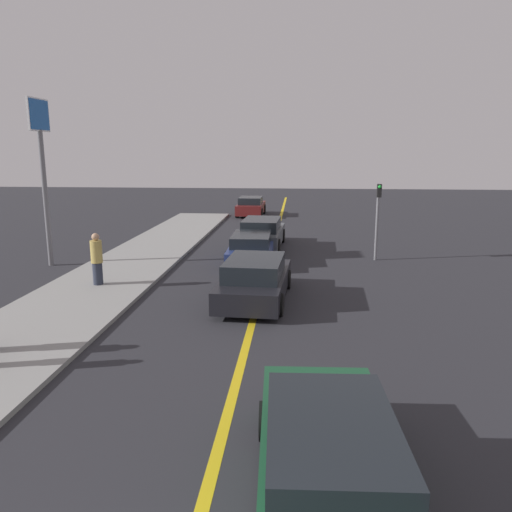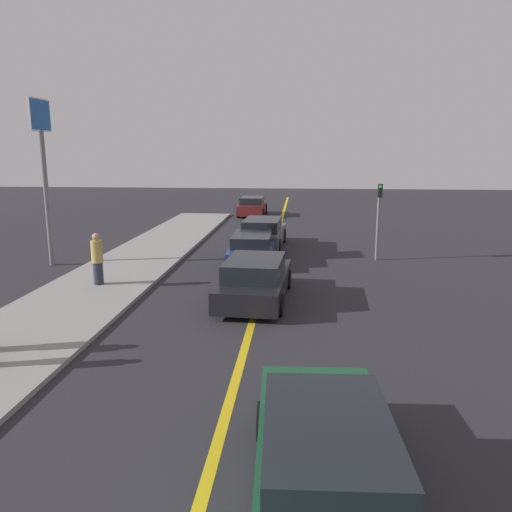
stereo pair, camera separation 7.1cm
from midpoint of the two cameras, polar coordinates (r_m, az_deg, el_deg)
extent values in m
cube|color=gold|center=(20.93, 1.33, -0.77)|extent=(0.20, 60.00, 0.01)
cube|color=gray|center=(20.76, -14.47, -1.09)|extent=(3.60, 33.41, 0.12)
cube|color=#144728|center=(7.19, 8.07, -22.91)|extent=(2.02, 4.85, 0.69)
cube|color=black|center=(6.66, 8.35, -19.90)|extent=(1.71, 2.70, 0.50)
cylinder|color=black|center=(8.51, 0.90, -18.34)|extent=(0.25, 0.65, 0.64)
cylinder|color=black|center=(8.65, 13.04, -18.14)|extent=(0.25, 0.65, 0.64)
cube|color=black|center=(15.69, -0.23, -3.24)|extent=(2.14, 4.74, 0.64)
cube|color=black|center=(15.31, -0.31, -1.31)|extent=(1.80, 2.64, 0.55)
cylinder|color=black|center=(17.24, -2.51, -2.45)|extent=(0.25, 0.66, 0.65)
cylinder|color=black|center=(17.02, 3.46, -2.66)|extent=(0.25, 0.66, 0.65)
cylinder|color=black|center=(14.53, -4.56, -5.25)|extent=(0.25, 0.66, 0.65)
cylinder|color=black|center=(14.26, 2.55, -5.55)|extent=(0.25, 0.66, 0.65)
cube|color=navy|center=(21.18, -0.58, 0.68)|extent=(1.84, 4.70, 0.56)
cube|color=black|center=(20.86, -0.64, 1.92)|extent=(1.60, 2.59, 0.45)
cylinder|color=black|center=(22.70, -2.41, 1.13)|extent=(0.23, 0.70, 0.70)
cylinder|color=black|center=(22.58, 1.85, 1.07)|extent=(0.23, 0.70, 0.70)
cylinder|color=black|center=(19.88, -3.33, -0.44)|extent=(0.23, 0.70, 0.70)
cylinder|color=black|center=(19.74, 1.53, -0.51)|extent=(0.23, 0.70, 0.70)
cube|color=#4C5156|center=(24.19, 0.58, 2.26)|extent=(2.10, 4.80, 0.69)
cube|color=black|center=(23.86, 0.54, 3.62)|extent=(1.78, 2.67, 0.54)
cylinder|color=black|center=(25.77, -1.02, 2.43)|extent=(0.25, 0.70, 0.69)
cylinder|color=black|center=(25.58, 2.96, 2.34)|extent=(0.25, 0.70, 0.69)
cylinder|color=black|center=(22.93, -2.09, 1.22)|extent=(0.25, 0.70, 0.69)
cylinder|color=black|center=(22.70, 2.38, 1.12)|extent=(0.25, 0.70, 0.69)
cube|color=maroon|center=(36.24, -0.64, 5.49)|extent=(1.84, 4.18, 0.68)
cube|color=black|center=(35.98, -0.67, 6.38)|extent=(1.60, 2.30, 0.48)
cylinder|color=black|center=(37.63, -1.72, 5.43)|extent=(0.23, 0.68, 0.68)
cylinder|color=black|center=(37.46, 0.87, 5.41)|extent=(0.23, 0.68, 0.68)
cylinder|color=black|center=(35.10, -2.24, 4.96)|extent=(0.23, 0.68, 0.68)
cylinder|color=black|center=(34.91, 0.53, 4.93)|extent=(0.23, 0.68, 0.68)
cylinder|color=#282D3D|center=(17.87, -17.74, -1.92)|extent=(0.33, 0.33, 0.76)
cylinder|color=tan|center=(17.71, -17.90, 0.48)|extent=(0.39, 0.39, 0.76)
sphere|color=tan|center=(17.62, -18.00, 2.09)|extent=(0.25, 0.25, 0.25)
cylinder|color=slate|center=(21.78, 13.57, 3.75)|extent=(0.12, 0.12, 3.26)
cube|color=black|center=(21.46, 13.81, 7.26)|extent=(0.18, 0.18, 0.55)
sphere|color=green|center=(21.36, 13.87, 7.68)|extent=(0.14, 0.14, 0.14)
cylinder|color=slate|center=(21.74, -22.99, 5.97)|extent=(0.20, 0.20, 5.40)
cube|color=silver|center=(21.70, -23.71, 14.57)|extent=(0.08, 1.55, 1.25)
cube|color=#19519E|center=(21.70, -23.71, 14.57)|extent=(0.12, 1.43, 1.13)
camera|label=1|loc=(0.04, -90.14, -0.03)|focal=35.00mm
camera|label=2|loc=(0.04, 89.86, 0.03)|focal=35.00mm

